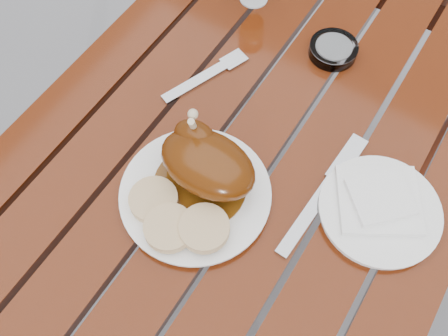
{
  "coord_description": "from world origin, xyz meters",
  "views": [
    {
      "loc": [
        0.21,
        -0.47,
        1.53
      ],
      "look_at": [
        -0.0,
        -0.13,
        0.78
      ],
      "focal_mm": 40.0,
      "sensor_mm": 36.0,
      "label": 1
    }
  ],
  "objects_px": {
    "side_plate": "(379,211)",
    "ashtray": "(333,50)",
    "dinner_plate": "(195,194)",
    "table": "(252,208)"
  },
  "relations": [
    {
      "from": "side_plate",
      "to": "dinner_plate",
      "type": "bearing_deg",
      "value": -153.28
    },
    {
      "from": "table",
      "to": "side_plate",
      "type": "distance_m",
      "value": 0.46
    },
    {
      "from": "side_plate",
      "to": "ashtray",
      "type": "bearing_deg",
      "value": 129.09
    },
    {
      "from": "dinner_plate",
      "to": "side_plate",
      "type": "bearing_deg",
      "value": 26.72
    },
    {
      "from": "table",
      "to": "ashtray",
      "type": "bearing_deg",
      "value": 82.33
    },
    {
      "from": "dinner_plate",
      "to": "ashtray",
      "type": "bearing_deg",
      "value": 82.4
    },
    {
      "from": "dinner_plate",
      "to": "side_plate",
      "type": "xyz_separation_m",
      "value": [
        0.28,
        0.14,
        -0.0
      ]
    },
    {
      "from": "dinner_plate",
      "to": "ashtray",
      "type": "xyz_separation_m",
      "value": [
        0.06,
        0.42,
        0.0
      ]
    },
    {
      "from": "table",
      "to": "ashtray",
      "type": "height_order",
      "value": "ashtray"
    },
    {
      "from": "table",
      "to": "side_plate",
      "type": "height_order",
      "value": "side_plate"
    }
  ]
}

